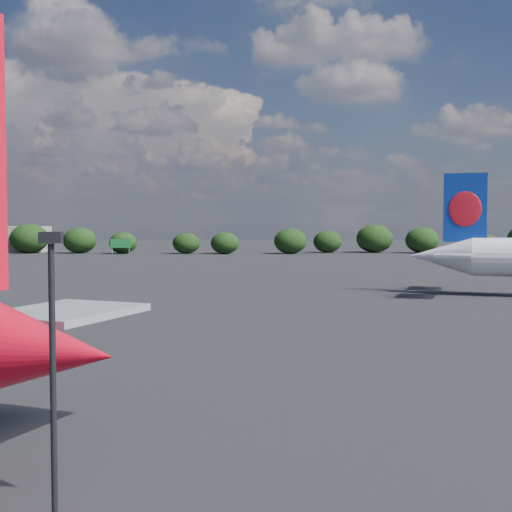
{
  "coord_description": "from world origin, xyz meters",
  "views": [
    {
      "loc": [
        14.34,
        -34.43,
        10.43
      ],
      "look_at": [
        16.0,
        12.0,
        8.0
      ],
      "focal_mm": 50.0,
      "sensor_mm": 36.0,
      "label": 1
    }
  ],
  "objects": [
    {
      "name": "ground",
      "position": [
        0.0,
        60.0,
        0.0
      ],
      "size": [
        500.0,
        500.0,
        0.0
      ],
      "primitive_type": "plane",
      "color": "black",
      "rests_on": "ground"
    },
    {
      "name": "apron_lamp_post",
      "position": [
        9.93,
        -16.81,
        5.7
      ],
      "size": [
        0.55,
        0.3,
        10.12
      ],
      "color": "black",
      "rests_on": "ground"
    },
    {
      "name": "highway_sign",
      "position": [
        -18.0,
        176.0,
        3.13
      ],
      "size": [
        6.0,
        0.3,
        4.5
      ],
      "color": "#14642B",
      "rests_on": "ground"
    },
    {
      "name": "billboard_yellow",
      "position": [
        12.0,
        182.0,
        3.87
      ],
      "size": [
        5.0,
        0.3,
        5.5
      ],
      "color": "yellow",
      "rests_on": "ground"
    },
    {
      "name": "horizon_treeline",
      "position": [
        7.48,
        180.65,
        3.9
      ],
      "size": [
        203.09,
        15.43,
        8.94
      ],
      "color": "black",
      "rests_on": "ground"
    }
  ]
}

